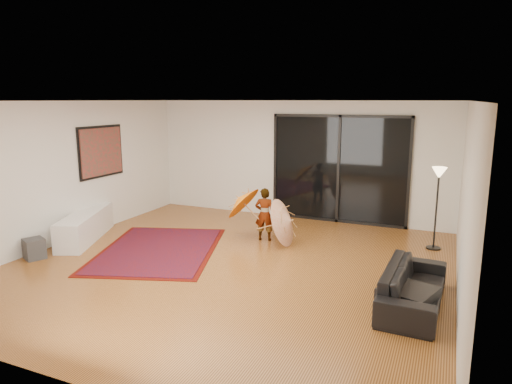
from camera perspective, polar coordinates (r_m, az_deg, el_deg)
The scene contains 17 objects.
floor at distance 7.73m, azimuth -3.45°, elevation -9.14°, with size 7.00×7.00×0.00m, color #AF6B30.
ceiling at distance 7.23m, azimuth -3.71°, elevation 11.30°, with size 7.00×7.00×0.00m, color white.
wall_back at distance 10.56m, azimuth 5.07°, elevation 3.99°, with size 7.00×7.00×0.00m, color silver.
wall_front at distance 4.62m, azimuth -23.76°, elevation -6.78°, with size 7.00×7.00×0.00m, color silver.
wall_left at distance 9.46m, azimuth -22.86°, elevation 2.25°, with size 7.00×7.00×0.00m, color silver.
wall_right at distance 6.59m, azimuth 24.71°, elevation -1.58°, with size 7.00×7.00×0.00m, color silver.
sliding_door at distance 10.28m, azimuth 10.30°, elevation 2.80°, with size 3.06×0.07×2.40m.
painting at distance 10.10m, azimuth -18.78°, elevation 4.80°, with size 0.04×1.28×1.08m.
media_console at distance 9.62m, azimuth -20.55°, elevation -4.01°, with size 0.49×1.94×0.54m, color white.
speaker at distance 8.85m, azimuth -25.97°, elevation -6.39°, with size 0.31×0.31×0.36m, color #424244.
persian_rug at distance 8.64m, azimuth -12.08°, elevation -7.06°, with size 2.83×3.34×0.02m.
sofa at distance 6.57m, azimuth 19.08°, elevation -11.10°, with size 1.84×0.72×0.54m, color black.
ottoman at distance 6.34m, azimuth 18.38°, elevation -12.79°, with size 0.62×0.62×0.36m, color black.
floor_lamp at distance 8.87m, azimuth 21.83°, elevation 0.83°, with size 0.26×0.26×1.53m.
child at distance 8.91m, azimuth 1.08°, elevation -2.80°, with size 0.38×0.25×1.04m, color #999999.
parasol_orange at distance 9.03m, azimuth -2.27°, elevation -1.22°, with size 0.66×0.80×0.87m.
parasol_white at distance 8.57m, azimuth 4.41°, elevation -3.52°, with size 0.53×0.92×0.94m.
Camera 1 is at (3.29, -6.44, 2.72)m, focal length 32.00 mm.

